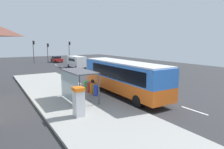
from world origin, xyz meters
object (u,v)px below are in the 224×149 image
bus (122,76)px  sedan_near (57,59)px  traffic_light_far_side (34,48)px  ticket_machine (79,101)px  bus_shelter (75,78)px  recycling_bin_orange (93,89)px  traffic_light_near_side (69,48)px  recycling_bin_green (87,86)px  traffic_light_median (48,50)px  recycling_bin_red (90,87)px  white_van (76,61)px  recycling_bin_blue (96,90)px

bus → sedan_near: size_ratio=2.47×
sedan_near → traffic_light_far_side: bearing=-179.0°
ticket_machine → bus_shelter: size_ratio=0.48×
recycling_bin_orange → traffic_light_near_side: size_ratio=0.18×
recycling_bin_green → traffic_light_median: (4.60, 33.05, 2.53)m
bus → recycling_bin_orange: bearing=152.9°
recycling_bin_red → traffic_light_median: traffic_light_median is taller
recycling_bin_green → white_van: bearing=71.0°
white_van → recycling_bin_blue: white_van is taller
bus → recycling_bin_blue: bearing=167.0°
ticket_machine → traffic_light_median: 39.93m
recycling_bin_red → traffic_light_median: size_ratio=0.20×
recycling_bin_blue → bus_shelter: 2.70m
ticket_machine → sedan_near: bearing=75.6°
traffic_light_median → recycling_bin_green: bearing=-97.9°
white_van → recycling_bin_green: bearing=-109.0°
ticket_machine → recycling_bin_red: bearing=58.1°
recycling_bin_blue → bus_shelter: size_ratio=0.24×
bus → ticket_machine: bus is taller
bus → bus_shelter: size_ratio=2.76×
bus → recycling_bin_red: bus is taller
recycling_bin_blue → bus: bearing=-13.0°
white_van → traffic_light_far_side: bearing=111.2°
traffic_light_far_side → recycling_bin_orange: bearing=-91.9°
recycling_bin_orange → recycling_bin_green: same height
recycling_bin_orange → recycling_bin_green: (0.00, 1.40, 0.00)m
recycling_bin_red → traffic_light_far_side: traffic_light_far_side is taller
traffic_light_near_side → traffic_light_far_side: bearing=174.7°
bus_shelter → traffic_light_far_side: bearing=84.6°
white_van → recycling_bin_orange: bearing=-107.8°
recycling_bin_orange → recycling_bin_red: bearing=90.0°
bus → recycling_bin_orange: size_ratio=11.63×
recycling_bin_blue → traffic_light_median: (4.60, 35.15, 2.53)m
recycling_bin_red → recycling_bin_green: (0.00, 0.70, 0.00)m
recycling_bin_blue → traffic_light_far_side: bearing=88.2°
sedan_near → recycling_bin_orange: sedan_near is taller
white_van → recycling_bin_orange: size_ratio=5.51×
traffic_light_far_side → bus_shelter: (-3.31, -34.92, -1.49)m
ticket_machine → recycling_bin_orange: (3.32, 4.64, -0.52)m
recycling_bin_blue → sedan_near: bearing=79.3°
traffic_light_near_side → traffic_light_far_side: traffic_light_far_side is taller
traffic_light_far_side → traffic_light_median: traffic_light_far_side is taller
recycling_bin_red → bus_shelter: (-2.21, -1.97, 1.44)m
ticket_machine → traffic_light_far_side: bearing=83.4°
recycling_bin_blue → recycling_bin_green: bearing=90.0°
recycling_bin_red → traffic_light_far_side: bearing=88.1°
white_van → traffic_light_median: bearing=97.1°
sedan_near → recycling_bin_green: (-6.50, -32.34, -0.14)m
sedan_near → traffic_light_median: (-1.90, 0.71, 2.40)m
white_van → traffic_light_far_side: size_ratio=0.96×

